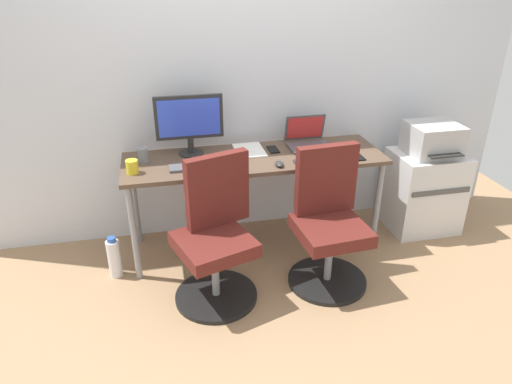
# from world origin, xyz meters

# --- Properties ---
(ground_plane) EXTENTS (5.28, 5.28, 0.00)m
(ground_plane) POSITION_xyz_m (0.00, 0.00, 0.00)
(ground_plane) COLOR #9E7A56
(back_wall) EXTENTS (4.40, 0.04, 2.60)m
(back_wall) POSITION_xyz_m (0.00, 0.37, 1.30)
(back_wall) COLOR silver
(back_wall) RESTS_ON ground
(desk) EXTENTS (1.87, 0.58, 0.74)m
(desk) POSITION_xyz_m (0.00, 0.00, 0.67)
(desk) COLOR brown
(desk) RESTS_ON ground
(office_chair_left) EXTENTS (0.56, 0.56, 0.94)m
(office_chair_left) POSITION_xyz_m (-0.37, -0.52, 0.42)
(office_chair_left) COLOR black
(office_chair_left) RESTS_ON ground
(office_chair_right) EXTENTS (0.54, 0.54, 0.94)m
(office_chair_right) POSITION_xyz_m (0.39, -0.52, 0.42)
(office_chair_right) COLOR black
(office_chair_right) RESTS_ON ground
(side_cabinet) EXTENTS (0.54, 0.45, 0.65)m
(side_cabinet) POSITION_xyz_m (1.40, -0.02, 0.33)
(side_cabinet) COLOR silver
(side_cabinet) RESTS_ON ground
(printer) EXTENTS (0.38, 0.40, 0.24)m
(printer) POSITION_xyz_m (1.40, -0.02, 0.77)
(printer) COLOR #B7B7B7
(printer) RESTS_ON side_cabinet
(water_bottle_on_floor) EXTENTS (0.09, 0.09, 0.31)m
(water_bottle_on_floor) POSITION_xyz_m (-1.04, -0.18, 0.15)
(water_bottle_on_floor) COLOR white
(water_bottle_on_floor) RESTS_ON ground
(desktop_monitor) EXTENTS (0.48, 0.18, 0.43)m
(desktop_monitor) POSITION_xyz_m (-0.44, 0.15, 0.99)
(desktop_monitor) COLOR #262626
(desktop_monitor) RESTS_ON desk
(open_laptop) EXTENTS (0.31, 0.28, 0.22)m
(open_laptop) POSITION_xyz_m (0.44, 0.13, 0.80)
(open_laptop) COLOR #4C4C51
(open_laptop) RESTS_ON desk
(keyboard_by_monitor) EXTENTS (0.34, 0.12, 0.02)m
(keyboard_by_monitor) POSITION_xyz_m (-0.44, -0.12, 0.75)
(keyboard_by_monitor) COLOR #515156
(keyboard_by_monitor) RESTS_ON desk
(keyboard_by_laptop) EXTENTS (0.34, 0.12, 0.02)m
(keyboard_by_laptop) POSITION_xyz_m (0.41, -0.21, 0.75)
(keyboard_by_laptop) COLOR #2D2D2D
(keyboard_by_laptop) RESTS_ON desk
(mouse_by_monitor) EXTENTS (0.06, 0.10, 0.03)m
(mouse_by_monitor) POSITION_xyz_m (0.13, -0.21, 0.76)
(mouse_by_monitor) COLOR #2D2D2D
(mouse_by_monitor) RESTS_ON desk
(mouse_by_laptop) EXTENTS (0.06, 0.10, 0.03)m
(mouse_by_laptop) POSITION_xyz_m (-0.12, -0.10, 0.76)
(mouse_by_laptop) COLOR #B7B7B7
(mouse_by_laptop) RESTS_ON desk
(coffee_mug) EXTENTS (0.08, 0.08, 0.09)m
(coffee_mug) POSITION_xyz_m (-0.85, -0.11, 0.79)
(coffee_mug) COLOR yellow
(coffee_mug) RESTS_ON desk
(pen_cup) EXTENTS (0.07, 0.07, 0.10)m
(pen_cup) POSITION_xyz_m (-0.78, 0.06, 0.79)
(pen_cup) COLOR slate
(pen_cup) RESTS_ON desk
(phone_near_laptop) EXTENTS (0.07, 0.14, 0.01)m
(phone_near_laptop) POSITION_xyz_m (0.16, 0.10, 0.75)
(phone_near_laptop) COLOR black
(phone_near_laptop) RESTS_ON desk
(phone_near_monitor) EXTENTS (0.07, 0.14, 0.01)m
(phone_near_monitor) POSITION_xyz_m (0.72, -0.17, 0.75)
(phone_near_monitor) COLOR black
(phone_near_monitor) RESTS_ON desk
(paper_pile) EXTENTS (0.21, 0.30, 0.01)m
(paper_pile) POSITION_xyz_m (-0.01, 0.12, 0.75)
(paper_pile) COLOR white
(paper_pile) RESTS_ON desk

